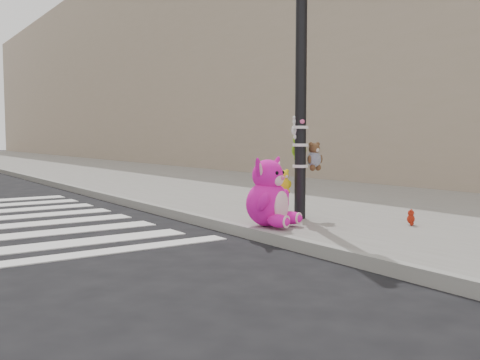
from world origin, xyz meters
TOP-DOWN VIEW (x-y plane):
  - ground at (0.00, 0.00)m, footprint 120.00×120.00m
  - sidewalk_near at (5.00, 10.00)m, footprint 7.00×80.00m
  - curb_edge at (1.55, 10.00)m, footprint 0.12×80.00m
  - bld_near at (10.50, 20.00)m, footprint 5.00×60.00m
  - signal_pole at (2.62, 1.81)m, footprint 0.68×0.49m
  - pink_bunny at (1.81, 1.49)m, footprint 0.77×0.83m
  - red_teddy at (3.40, 0.50)m, footprint 0.18×0.16m

SIDE VIEW (x-z plane):
  - ground at x=0.00m, z-range 0.00..0.00m
  - sidewalk_near at x=5.00m, z-range 0.00..0.14m
  - curb_edge at x=1.55m, z-range -0.01..0.15m
  - red_teddy at x=3.40m, z-range 0.14..0.35m
  - pink_bunny at x=1.81m, z-range 0.05..0.98m
  - signal_pole at x=2.62m, z-range -0.22..3.78m
  - bld_near at x=10.50m, z-range 0.00..10.00m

